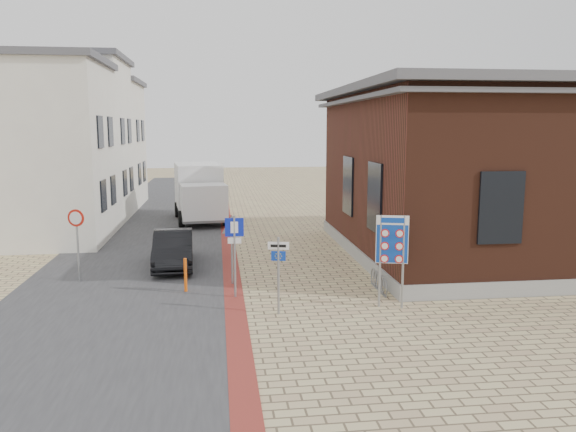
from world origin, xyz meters
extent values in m
plane|color=tan|center=(0.00, 0.00, 0.00)|extent=(120.00, 120.00, 0.00)
cube|color=#38383A|center=(-5.50, 15.00, 0.01)|extent=(7.00, 60.00, 0.02)
cube|color=maroon|center=(-2.00, 10.00, 0.01)|extent=(0.60, 40.00, 0.02)
cube|color=gray|center=(9.00, 7.00, 0.25)|extent=(12.15, 12.15, 0.50)
cube|color=#4C2418|center=(9.00, 7.00, 3.50)|extent=(12.00, 12.00, 6.00)
cube|color=#525258|center=(9.00, 7.00, 6.65)|extent=(13.00, 13.00, 0.30)
cube|color=#525258|center=(9.00, 7.00, 6.25)|extent=(12.70, 12.70, 0.15)
cube|color=black|center=(2.98, 4.00, 2.80)|extent=(0.12, 1.60, 2.40)
cube|color=black|center=(2.98, 8.00, 2.80)|extent=(0.12, 1.60, 2.40)
cube|color=black|center=(6.00, 0.98, 2.80)|extent=(1.40, 0.12, 2.20)
cube|color=silver|center=(-11.00, 12.00, 4.00)|extent=(7.00, 6.00, 8.00)
cube|color=#525258|center=(-11.00, 12.00, 8.15)|extent=(7.40, 6.40, 0.30)
cube|color=black|center=(-7.48, 10.80, 2.20)|extent=(0.10, 1.10, 1.40)
cube|color=black|center=(-7.48, 13.20, 2.20)|extent=(0.10, 1.10, 1.40)
cube|color=black|center=(-7.48, 10.80, 5.00)|extent=(0.10, 1.10, 1.40)
cube|color=black|center=(-7.48, 13.20, 5.00)|extent=(0.10, 1.10, 1.40)
cube|color=silver|center=(-11.00, 18.00, 4.40)|extent=(7.00, 6.00, 8.80)
cube|color=#525258|center=(-11.00, 18.00, 8.95)|extent=(7.40, 6.40, 0.30)
cube|color=black|center=(-7.48, 16.80, 2.20)|extent=(0.10, 1.10, 1.40)
cube|color=black|center=(-7.48, 19.20, 2.20)|extent=(0.10, 1.10, 1.40)
cube|color=black|center=(-7.48, 16.80, 5.00)|extent=(0.10, 1.10, 1.40)
cube|color=black|center=(-7.48, 19.20, 5.00)|extent=(0.10, 1.10, 1.40)
cube|color=silver|center=(-11.00, 24.00, 4.00)|extent=(7.00, 6.00, 8.00)
cube|color=#525258|center=(-11.00, 24.00, 8.15)|extent=(7.40, 6.40, 0.30)
cube|color=black|center=(-7.48, 22.80, 2.20)|extent=(0.10, 1.10, 1.40)
cube|color=black|center=(-7.48, 25.20, 2.20)|extent=(0.10, 1.10, 1.40)
cube|color=black|center=(-7.48, 22.80, 5.00)|extent=(0.10, 1.10, 1.40)
cube|color=black|center=(-7.48, 25.20, 5.00)|extent=(0.10, 1.10, 1.40)
torus|color=slate|center=(2.65, 1.60, 0.28)|extent=(0.04, 0.60, 0.60)
torus|color=slate|center=(2.65, 1.90, 0.28)|extent=(0.04, 0.60, 0.60)
torus|color=slate|center=(2.65, 2.20, 0.28)|extent=(0.04, 0.60, 0.60)
torus|color=slate|center=(2.65, 2.50, 0.28)|extent=(0.04, 0.60, 0.60)
torus|color=slate|center=(2.65, 2.80, 0.28)|extent=(0.04, 0.60, 0.60)
cube|color=slate|center=(2.65, 2.20, 0.02)|extent=(0.08, 1.60, 0.04)
imported|color=black|center=(-4.13, 6.22, 0.67)|extent=(1.61, 4.15, 1.35)
cube|color=slate|center=(-3.42, 16.67, 0.50)|extent=(3.05, 6.22, 0.28)
cube|color=white|center=(-3.16, 14.59, 1.38)|extent=(2.54, 2.16, 1.77)
cube|color=black|center=(-3.06, 13.76, 1.72)|extent=(2.10, 0.34, 0.89)
cube|color=white|center=(-3.54, 17.66, 1.94)|extent=(2.91, 4.26, 2.44)
cylinder|color=black|center=(-4.35, 14.77, 0.44)|extent=(0.38, 0.91, 0.89)
cylinder|color=black|center=(-2.05, 15.06, 0.44)|extent=(0.38, 0.91, 0.89)
cylinder|color=black|center=(-4.79, 18.29, 0.44)|extent=(0.38, 0.91, 0.89)
cylinder|color=black|center=(-2.49, 18.58, 0.44)|extent=(0.38, 0.91, 0.89)
cylinder|color=gray|center=(2.18, 0.58, 1.36)|extent=(0.07, 0.07, 2.71)
cylinder|color=gray|center=(2.82, 0.42, 1.36)|extent=(0.07, 0.07, 2.71)
cube|color=white|center=(2.50, 0.50, 2.01)|extent=(0.91, 0.28, 1.39)
cube|color=#0E3CA8|center=(2.50, 0.50, 2.01)|extent=(0.87, 0.27, 1.36)
cube|color=white|center=(2.50, 0.50, 2.57)|extent=(0.87, 0.28, 0.26)
cylinder|color=gray|center=(-0.80, 0.30, 1.10)|extent=(0.07, 0.07, 2.20)
cube|color=white|center=(-0.80, 0.30, 1.96)|extent=(0.59, 0.18, 0.21)
cube|color=#0F38B7|center=(-0.80, 0.30, 1.67)|extent=(0.40, 0.13, 0.27)
cylinder|color=gray|center=(-1.96, 2.00, 1.28)|extent=(0.07, 0.07, 2.56)
cube|color=#0E20AA|center=(-1.96, 2.00, 2.20)|extent=(0.57, 0.08, 0.56)
cube|color=white|center=(-1.96, 2.00, 1.79)|extent=(0.41, 0.07, 0.18)
cylinder|color=gray|center=(-2.00, 3.50, 1.12)|extent=(0.07, 0.07, 2.24)
cylinder|color=gray|center=(-7.15, 4.50, 1.24)|extent=(0.07, 0.07, 2.48)
cylinder|color=red|center=(-7.15, 4.50, 2.20)|extent=(0.57, 0.19, 0.59)
cylinder|color=#F25A0C|center=(-3.50, 2.80, 0.55)|extent=(0.13, 0.13, 1.10)
camera|label=1|loc=(-2.44, -14.75, 5.17)|focal=35.00mm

